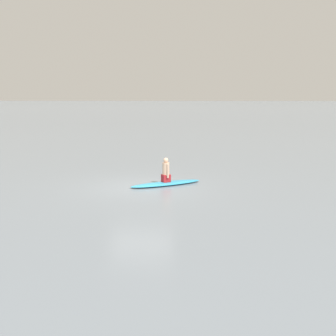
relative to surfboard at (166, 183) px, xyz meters
The scene contains 3 objects.
ground_plane 1.09m from the surfboard, 63.37° to the right, with size 400.00×400.00×0.00m, color gray.
surfboard is the anchor object (origin of this frame).
person_paddler 0.51m from the surfboard, 75.96° to the right, with size 0.41×0.41×0.99m.
Camera 1 is at (16.55, 1.71, 3.67)m, focal length 45.97 mm.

